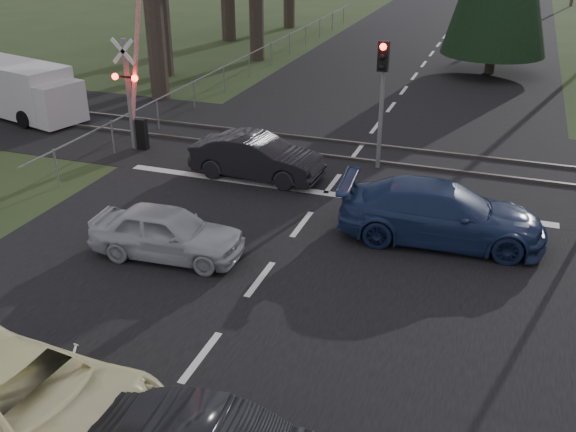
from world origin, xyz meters
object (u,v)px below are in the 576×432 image
at_px(crossing_signal, 134,92).
at_px(dark_car_far, 257,157).
at_px(blue_sedan, 441,213).
at_px(cream_coupe, 19,399).
at_px(silver_car, 167,232).
at_px(white_van, 24,91).
at_px(traffic_signal_center, 382,84).

distance_m(crossing_signal, dark_car_far, 5.20).
bearing_deg(blue_sedan, cream_coupe, 145.00).
distance_m(silver_car, white_van, 13.90).
xyz_separation_m(silver_car, dark_car_far, (0.12, 5.40, 0.05)).
bearing_deg(crossing_signal, dark_car_far, -12.67).
height_order(cream_coupe, blue_sedan, blue_sedan).
relative_size(silver_car, white_van, 0.64).
bearing_deg(blue_sedan, traffic_signal_center, 25.98).
relative_size(cream_coupe, blue_sedan, 1.02).
bearing_deg(silver_car, crossing_signal, 32.34).
distance_m(crossing_signal, blue_sedan, 11.44).
height_order(crossing_signal, blue_sedan, crossing_signal).
height_order(silver_car, dark_car_far, dark_car_far).
bearing_deg(white_van, blue_sedan, -2.15).
bearing_deg(crossing_signal, silver_car, -53.70).
xyz_separation_m(crossing_signal, blue_sedan, (10.83, -3.44, -1.31)).
height_order(crossing_signal, dark_car_far, crossing_signal).
height_order(traffic_signal_center, cream_coupe, traffic_signal_center).
bearing_deg(white_van, dark_car_far, 0.27).
bearing_deg(traffic_signal_center, white_van, 176.29).
bearing_deg(blue_sedan, crossing_signal, 67.78).
bearing_deg(cream_coupe, blue_sedan, -26.19).
xyz_separation_m(traffic_signal_center, cream_coupe, (-2.75, -13.38, -2.08)).
bearing_deg(silver_car, blue_sedan, -67.14).
relative_size(crossing_signal, blue_sedan, 1.36).
xyz_separation_m(crossing_signal, traffic_signal_center, (8.27, 0.89, 0.75)).
distance_m(cream_coupe, blue_sedan, 10.50).
relative_size(traffic_signal_center, white_van, 0.71).
bearing_deg(traffic_signal_center, crossing_signal, -173.85).
relative_size(crossing_signal, traffic_signal_center, 1.70).
height_order(dark_car_far, white_van, white_van).
xyz_separation_m(cream_coupe, white_van, (-11.87, 14.33, 0.36)).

